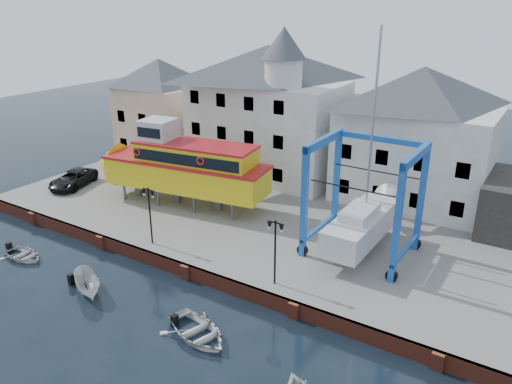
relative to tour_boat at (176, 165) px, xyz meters
The scene contains 14 objects.
ground 11.76m from the tour_boat, 46.98° to the right, with size 140.00×140.00×0.00m, color black.
hardstanding 8.90m from the tour_boat, 21.89° to the left, with size 44.00×22.00×1.00m, color slate.
quay_wall 11.51m from the tour_boat, 46.60° to the right, with size 44.00×0.47×1.00m.
building_pink 14.64m from the tour_boat, 136.50° to the left, with size 8.00×7.00×10.30m.
building_white_main 11.14m from the tour_boat, 75.97° to the left, with size 14.00×8.30×14.00m.
building_white_right 19.93m from the tour_boat, 33.74° to the left, with size 12.00×8.00×11.20m.
lamp_post_left 7.63m from the tour_boat, 62.99° to the right, with size 1.12×0.32×4.20m.
lamp_post_right 15.09m from the tour_boat, 26.79° to the right, with size 1.12×0.32×4.20m.
tour_boat is the anchor object (origin of this frame).
travel_lift 16.37m from the tour_boat, ahead, with size 6.90×9.74×14.69m.
van 11.14m from the tour_boat, 168.32° to the right, with size 2.39×5.19×1.44m, color black.
motorboat_a 13.60m from the tour_boat, 75.04° to the right, with size 1.32×3.51×1.36m, color silver.
motorboat_b 17.61m from the tour_boat, 46.06° to the right, with size 3.09×4.33×0.90m, color silver.
motorboat_d 13.35m from the tour_boat, 108.80° to the right, with size 2.43×3.40×0.70m, color silver.
Camera 1 is at (19.02, -21.52, 17.14)m, focal length 35.00 mm.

